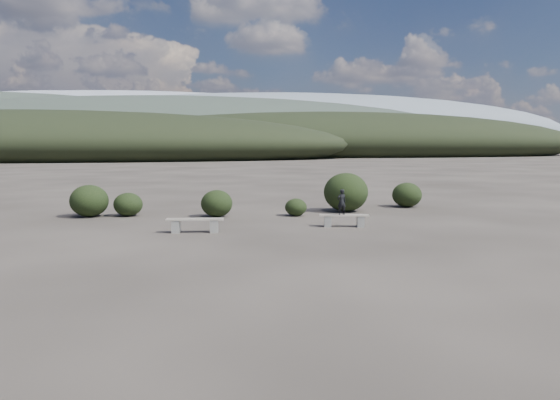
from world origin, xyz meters
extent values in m
plane|color=#2C2722|center=(0.00, 0.00, 0.00)|extent=(1200.00, 1200.00, 0.00)
cube|color=slate|center=(-3.30, 4.65, 0.20)|extent=(0.29, 0.38, 0.40)
cube|color=slate|center=(-2.10, 4.50, 0.20)|extent=(0.29, 0.38, 0.40)
cube|color=gray|center=(-2.70, 4.58, 0.42)|extent=(1.83, 0.59, 0.05)
cube|color=slate|center=(1.77, 4.97, 0.18)|extent=(0.30, 0.37, 0.37)
cube|color=slate|center=(2.85, 4.72, 0.18)|extent=(0.30, 0.37, 0.37)
cube|color=gray|center=(2.31, 4.85, 0.39)|extent=(1.70, 0.71, 0.05)
imported|color=black|center=(2.22, 4.87, 0.85)|extent=(0.35, 0.26, 0.87)
ellipsoid|color=black|center=(-5.11, 9.10, 0.46)|extent=(1.12, 1.12, 0.91)
ellipsoid|color=black|center=(-1.74, 8.21, 0.52)|extent=(1.22, 1.22, 1.04)
ellipsoid|color=black|center=(1.31, 7.91, 0.34)|extent=(0.86, 0.86, 0.68)
ellipsoid|color=black|center=(3.66, 8.92, 0.80)|extent=(1.84, 1.84, 1.61)
ellipsoid|color=black|center=(6.82, 9.93, 0.55)|extent=(1.31, 1.31, 1.09)
ellipsoid|color=black|center=(-6.57, 9.18, 0.62)|extent=(1.46, 1.46, 1.24)
ellipsoid|color=black|center=(-25.00, 90.00, 2.70)|extent=(110.00, 40.00, 12.00)
ellipsoid|color=black|center=(35.00, 110.00, 3.15)|extent=(120.00, 44.00, 14.00)
ellipsoid|color=#2B342B|center=(0.00, 160.00, 5.40)|extent=(190.00, 64.00, 24.00)
ellipsoid|color=slate|center=(70.00, 300.00, 9.90)|extent=(340.00, 110.00, 44.00)
ellipsoid|color=#949AA7|center=(-30.00, 400.00, 12.60)|extent=(460.00, 140.00, 56.00)
camera|label=1|loc=(-3.27, -12.71, 2.80)|focal=35.00mm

